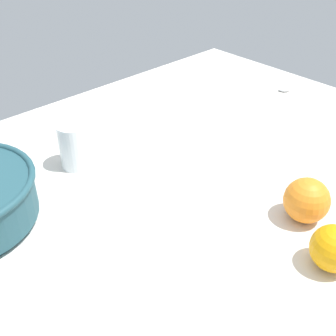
{
  "coord_description": "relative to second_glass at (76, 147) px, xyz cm",
  "views": [
    {
      "loc": [
        -43.46,
        -50.67,
        52.27
      ],
      "look_at": [
        3.84,
        -0.13,
        5.34
      ],
      "focal_mm": 46.4,
      "sensor_mm": 36.0,
      "label": 1
    }
  ],
  "objects": [
    {
      "name": "spoon",
      "position": [
        67.48,
        -10.41,
        -3.99
      ],
      "size": [
        11.5,
        10.81,
        1.0
      ],
      "color": "silver",
      "rests_on": "ground_plane"
    },
    {
      "name": "loose_orange_0",
      "position": [
        13.21,
        -52.65,
        -0.6
      ],
      "size": [
        7.64,
        7.64,
        7.64
      ],
      "primitive_type": "sphere",
      "color": "orange",
      "rests_on": "ground_plane"
    },
    {
      "name": "ground_plane",
      "position": [
        4.15,
        -20.02,
        -5.92
      ],
      "size": [
        148.76,
        101.47,
        3.0
      ],
      "primitive_type": "cube",
      "color": "silver"
    },
    {
      "name": "loose_orange_1",
      "position": [
        20.25,
        -43.24,
        -0.28
      ],
      "size": [
        8.28,
        8.28,
        8.28
      ],
      "primitive_type": "sphere",
      "color": "orange",
      "rests_on": "ground_plane"
    },
    {
      "name": "second_glass",
      "position": [
        0.0,
        0.0,
        0.0
      ],
      "size": [
        6.92,
        6.92,
        9.84
      ],
      "color": "white",
      "rests_on": "ground_plane"
    }
  ]
}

